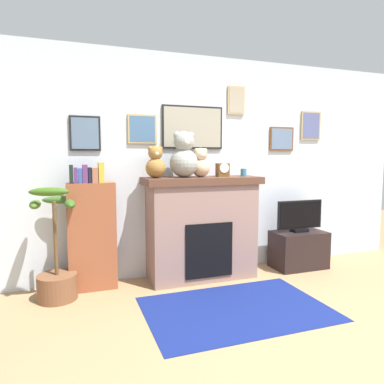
{
  "coord_description": "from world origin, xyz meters",
  "views": [
    {
      "loc": [
        -1.82,
        -2.01,
        1.42
      ],
      "look_at": [
        -0.51,
        1.71,
        1.01
      ],
      "focal_mm": 32.67,
      "sensor_mm": 36.0,
      "label": 1
    }
  ],
  "objects": [
    {
      "name": "ground_plane",
      "position": [
        0.0,
        0.0,
        0.0
      ],
      "size": [
        12.0,
        12.0,
        0.0
      ],
      "primitive_type": "plane",
      "color": "#9E7B53"
    },
    {
      "name": "back_wall",
      "position": [
        -0.0,
        2.0,
        1.31
      ],
      "size": [
        5.2,
        0.15,
        2.6
      ],
      "color": "silver",
      "rests_on": "ground_plane"
    },
    {
      "name": "fireplace",
      "position": [
        -0.39,
        1.71,
        0.6
      ],
      "size": [
        1.35,
        0.52,
        1.18
      ],
      "color": "#8D6C62",
      "rests_on": "ground_plane"
    },
    {
      "name": "bookshelf",
      "position": [
        -1.62,
        1.74,
        0.62
      ],
      "size": [
        0.49,
        0.16,
        1.35
      ],
      "color": "brown",
      "rests_on": "ground_plane"
    },
    {
      "name": "potted_plant",
      "position": [
        -1.97,
        1.59,
        0.34
      ],
      "size": [
        0.46,
        0.54,
        1.13
      ],
      "color": "brown",
      "rests_on": "ground_plane"
    },
    {
      "name": "tv_stand",
      "position": [
        0.91,
        1.64,
        0.23
      ],
      "size": [
        0.67,
        0.4,
        0.47
      ],
      "primitive_type": "cube",
      "color": "black",
      "rests_on": "ground_plane"
    },
    {
      "name": "television",
      "position": [
        0.91,
        1.64,
        0.66
      ],
      "size": [
        0.64,
        0.14,
        0.4
      ],
      "color": "black",
      "rests_on": "tv_stand"
    },
    {
      "name": "area_rug",
      "position": [
        -0.39,
        0.8,
        0.0
      ],
      "size": [
        1.69,
        1.13,
        0.01
      ],
      "primitive_type": "cube",
      "color": "navy",
      "rests_on": "ground_plane"
    },
    {
      "name": "candle_jar",
      "position": [
        0.13,
        1.69,
        1.23
      ],
      "size": [
        0.07,
        0.07,
        0.09
      ],
      "primitive_type": "cylinder",
      "color": "teal",
      "rests_on": "fireplace"
    },
    {
      "name": "mantel_clock",
      "position": [
        -0.14,
        1.69,
        1.26
      ],
      "size": [
        0.14,
        0.1,
        0.16
      ],
      "color": "brown",
      "rests_on": "fireplace"
    },
    {
      "name": "teddy_bear_cream",
      "position": [
        -0.94,
        1.69,
        1.34
      ],
      "size": [
        0.22,
        0.22,
        0.35
      ],
      "color": "olive",
      "rests_on": "fireplace"
    },
    {
      "name": "teddy_bear_grey",
      "position": [
        -0.61,
        1.69,
        1.41
      ],
      "size": [
        0.32,
        0.32,
        0.51
      ],
      "color": "gray",
      "rests_on": "fireplace"
    },
    {
      "name": "teddy_bear_tan",
      "position": [
        -0.41,
        1.69,
        1.33
      ],
      "size": [
        0.2,
        0.2,
        0.33
      ],
      "color": "tan",
      "rests_on": "fireplace"
    }
  ]
}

